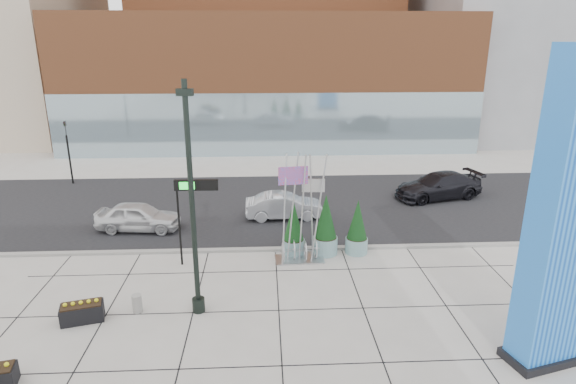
{
  "coord_description": "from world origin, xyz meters",
  "views": [
    {
      "loc": [
        0.59,
        -15.81,
        9.2
      ],
      "look_at": [
        1.47,
        2.0,
        3.41
      ],
      "focal_mm": 30.0,
      "sensor_mm": 36.0,
      "label": 1
    }
  ],
  "objects_px": {
    "blue_pylon": "(574,222)",
    "public_art_sculpture": "(300,233)",
    "overhead_street_sign": "(193,192)",
    "car_silver_mid": "(284,206)",
    "concrete_bollard": "(137,304)",
    "lamp_post": "(193,225)",
    "car_white_west": "(138,217)"
  },
  "relations": [
    {
      "from": "lamp_post",
      "to": "concrete_bollard",
      "type": "distance_m",
      "value": 3.63
    },
    {
      "from": "car_silver_mid",
      "to": "blue_pylon",
      "type": "bearing_deg",
      "value": -150.21
    },
    {
      "from": "lamp_post",
      "to": "concrete_bollard",
      "type": "xyz_separation_m",
      "value": [
        -2.13,
        0.05,
        -2.94
      ]
    },
    {
      "from": "blue_pylon",
      "to": "overhead_street_sign",
      "type": "height_order",
      "value": "blue_pylon"
    },
    {
      "from": "blue_pylon",
      "to": "overhead_street_sign",
      "type": "distance_m",
      "value": 13.27
    },
    {
      "from": "lamp_post",
      "to": "car_white_west",
      "type": "distance_m",
      "value": 8.95
    },
    {
      "from": "car_white_west",
      "to": "blue_pylon",
      "type": "bearing_deg",
      "value": -121.09
    },
    {
      "from": "lamp_post",
      "to": "public_art_sculpture",
      "type": "distance_m",
      "value": 5.83
    },
    {
      "from": "public_art_sculpture",
      "to": "overhead_street_sign",
      "type": "relative_size",
      "value": 1.27
    },
    {
      "from": "public_art_sculpture",
      "to": "lamp_post",
      "type": "bearing_deg",
      "value": -137.5
    },
    {
      "from": "overhead_street_sign",
      "to": "car_silver_mid",
      "type": "relative_size",
      "value": 0.92
    },
    {
      "from": "public_art_sculpture",
      "to": "overhead_street_sign",
      "type": "bearing_deg",
      "value": 179.76
    },
    {
      "from": "overhead_street_sign",
      "to": "blue_pylon",
      "type": "bearing_deg",
      "value": -29.62
    },
    {
      "from": "blue_pylon",
      "to": "public_art_sculpture",
      "type": "xyz_separation_m",
      "value": [
        -6.96,
        7.0,
        -3.14
      ]
    },
    {
      "from": "concrete_bollard",
      "to": "car_white_west",
      "type": "bearing_deg",
      "value": 103.12
    },
    {
      "from": "lamp_post",
      "to": "car_silver_mid",
      "type": "xyz_separation_m",
      "value": [
        3.38,
        8.93,
        -2.6
      ]
    },
    {
      "from": "public_art_sculpture",
      "to": "concrete_bollard",
      "type": "bearing_deg",
      "value": -150.1
    },
    {
      "from": "lamp_post",
      "to": "concrete_bollard",
      "type": "relative_size",
      "value": 12.06
    },
    {
      "from": "concrete_bollard",
      "to": "car_white_west",
      "type": "relative_size",
      "value": 0.16
    },
    {
      "from": "car_white_west",
      "to": "overhead_street_sign",
      "type": "bearing_deg",
      "value": -134.46
    },
    {
      "from": "blue_pylon",
      "to": "car_silver_mid",
      "type": "bearing_deg",
      "value": 106.5
    },
    {
      "from": "concrete_bollard",
      "to": "car_silver_mid",
      "type": "distance_m",
      "value": 10.45
    },
    {
      "from": "overhead_street_sign",
      "to": "public_art_sculpture",
      "type": "bearing_deg",
      "value": 3.94
    },
    {
      "from": "overhead_street_sign",
      "to": "car_silver_mid",
      "type": "bearing_deg",
      "value": 54.58
    },
    {
      "from": "car_white_west",
      "to": "car_silver_mid",
      "type": "relative_size",
      "value": 1.01
    },
    {
      "from": "concrete_bollard",
      "to": "overhead_street_sign",
      "type": "height_order",
      "value": "overhead_street_sign"
    },
    {
      "from": "car_white_west",
      "to": "public_art_sculpture",
      "type": "bearing_deg",
      "value": -110.76
    },
    {
      "from": "concrete_bollard",
      "to": "car_silver_mid",
      "type": "xyz_separation_m",
      "value": [
        5.51,
        8.88,
        0.34
      ]
    },
    {
      "from": "concrete_bollard",
      "to": "overhead_street_sign",
      "type": "distance_m",
      "value": 4.91
    },
    {
      "from": "public_art_sculpture",
      "to": "car_silver_mid",
      "type": "bearing_deg",
      "value": 92.44
    },
    {
      "from": "public_art_sculpture",
      "to": "overhead_street_sign",
      "type": "height_order",
      "value": "public_art_sculpture"
    },
    {
      "from": "car_white_west",
      "to": "concrete_bollard",
      "type": "bearing_deg",
      "value": -161.82
    }
  ]
}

